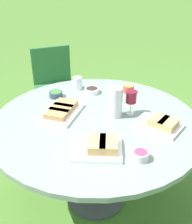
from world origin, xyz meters
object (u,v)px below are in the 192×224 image
dining_table (96,130)px  water_pitcher (116,102)px  chair_near_right (55,81)px  wine_glass (131,98)px

dining_table → water_pitcher: (-0.02, -0.15, 0.20)m
dining_table → chair_near_right: chair_near_right is taller
chair_near_right → water_pitcher: 1.39m
water_pitcher → wine_glass: (-0.02, -0.11, 0.02)m
water_pitcher → chair_near_right: bearing=0.1°
chair_near_right → water_pitcher: bearing=-179.9°
dining_table → chair_near_right: bearing=-6.3°
water_pitcher → wine_glass: bearing=-100.3°
dining_table → wine_glass: wine_glass is taller
wine_glass → water_pitcher: bearing=79.7°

